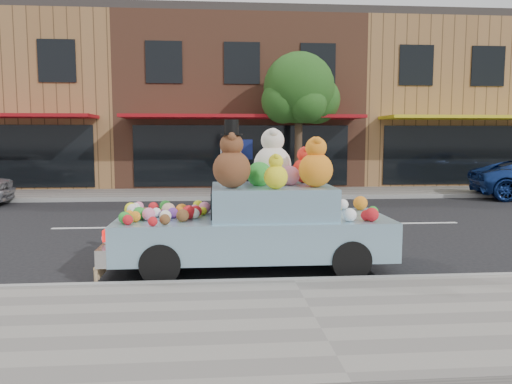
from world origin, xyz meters
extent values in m
plane|color=black|center=(0.00, 0.00, 0.00)|extent=(120.00, 120.00, 0.00)
cube|color=gray|center=(0.00, -6.50, 0.06)|extent=(60.00, 3.00, 0.12)
cube|color=gray|center=(0.00, 6.50, 0.06)|extent=(60.00, 3.00, 0.12)
cube|color=gray|center=(0.00, -5.00, 0.07)|extent=(60.00, 0.12, 0.13)
cube|color=gray|center=(0.00, 5.00, 0.07)|extent=(60.00, 0.12, 0.13)
cube|color=olive|center=(-10.00, 12.00, 3.50)|extent=(10.00, 8.00, 7.00)
cube|color=#332D2B|center=(-10.00, 12.00, 7.15)|extent=(10.00, 8.00, 0.30)
cube|color=black|center=(-7.00, 7.98, 5.00)|extent=(1.40, 0.06, 1.60)
cube|color=brown|center=(0.00, 12.00, 3.50)|extent=(10.00, 8.00, 7.00)
cube|color=#332D2B|center=(0.00, 12.00, 7.15)|extent=(10.00, 8.00, 0.30)
cube|color=black|center=(0.00, 7.98, 1.40)|extent=(8.50, 0.06, 2.40)
cube|color=maroon|center=(0.00, 7.10, 2.90)|extent=(9.00, 1.80, 0.12)
cube|color=black|center=(-3.00, 7.98, 5.00)|extent=(1.40, 0.06, 1.60)
cube|color=black|center=(0.00, 7.98, 5.00)|extent=(1.40, 0.06, 1.60)
cube|color=black|center=(3.00, 7.98, 5.00)|extent=(1.40, 0.06, 1.60)
cube|color=olive|center=(10.00, 12.00, 3.50)|extent=(10.00, 8.00, 7.00)
cube|color=#332D2B|center=(10.00, 12.00, 7.15)|extent=(10.00, 8.00, 0.30)
cube|color=black|center=(10.00, 7.98, 1.40)|extent=(8.50, 0.06, 2.40)
cube|color=gold|center=(10.00, 7.10, 2.90)|extent=(9.00, 1.80, 0.12)
cube|color=black|center=(7.00, 7.98, 5.00)|extent=(1.40, 0.06, 1.60)
cube|color=black|center=(10.00, 7.98, 5.00)|extent=(1.40, 0.06, 1.60)
cylinder|color=#38281C|center=(2.00, 6.50, 1.60)|extent=(0.28, 0.28, 3.20)
sphere|color=#214C15|center=(2.00, 6.50, 3.92)|extent=(2.60, 2.60, 2.60)
sphere|color=#214C15|center=(2.70, 6.80, 3.52)|extent=(1.80, 1.80, 1.80)
sphere|color=#214C15|center=(1.40, 6.30, 3.42)|extent=(1.60, 1.60, 1.60)
sphere|color=#214C15|center=(2.20, 5.90, 3.32)|extent=(1.40, 1.40, 1.40)
sphere|color=#214C15|center=(1.70, 7.10, 3.62)|extent=(1.60, 1.60, 1.60)
cylinder|color=black|center=(0.91, -4.70, 0.30)|extent=(0.60, 0.20, 0.60)
cylinder|color=black|center=(0.91, -3.14, 0.30)|extent=(0.60, 0.20, 0.60)
cylinder|color=black|center=(-1.89, -4.69, 0.30)|extent=(0.60, 0.20, 0.60)
cylinder|color=black|center=(-1.89, -3.13, 0.30)|extent=(0.60, 0.20, 0.60)
cube|color=#88B3CA|center=(-0.49, -3.91, 0.55)|extent=(4.31, 1.72, 0.60)
cube|color=#88B3CA|center=(-0.19, -3.91, 1.10)|extent=(1.91, 1.51, 0.50)
cube|color=silver|center=(-2.71, -3.90, 0.40)|extent=(0.17, 1.78, 0.26)
cube|color=red|center=(-2.66, -4.58, 0.72)|extent=(0.06, 0.28, 0.16)
cube|color=red|center=(-2.66, -3.22, 0.72)|extent=(0.06, 0.28, 0.16)
cube|color=black|center=(-1.14, -3.91, 1.10)|extent=(0.05, 1.30, 0.40)
sphere|color=#593019|center=(-0.84, -4.26, 1.64)|extent=(0.58, 0.58, 0.58)
sphere|color=#593019|center=(-0.84, -4.26, 2.01)|extent=(0.36, 0.36, 0.36)
sphere|color=#593019|center=(-0.84, -4.39, 2.12)|extent=(0.14, 0.14, 0.14)
sphere|color=#593019|center=(-0.84, -4.14, 2.12)|extent=(0.14, 0.14, 0.14)
cylinder|color=black|center=(-0.84, -4.26, 2.16)|extent=(0.34, 0.34, 0.02)
cylinder|color=black|center=(-0.84, -4.26, 2.27)|extent=(0.21, 0.21, 0.22)
sphere|color=beige|center=(-0.14, -3.56, 1.66)|extent=(0.63, 0.63, 0.63)
sphere|color=beige|center=(-0.14, -3.56, 2.07)|extent=(0.39, 0.39, 0.39)
sphere|color=beige|center=(-0.14, -3.70, 2.20)|extent=(0.15, 0.15, 0.15)
sphere|color=beige|center=(-0.14, -3.43, 2.20)|extent=(0.15, 0.15, 0.15)
sphere|color=orange|center=(0.46, -4.22, 1.62)|extent=(0.53, 0.53, 0.53)
sphere|color=orange|center=(0.46, -4.22, 1.96)|extent=(0.33, 0.33, 0.33)
sphere|color=orange|center=(0.46, -4.33, 2.07)|extent=(0.13, 0.13, 0.13)
sphere|color=orange|center=(0.46, -4.10, 2.07)|extent=(0.13, 0.13, 0.13)
sphere|color=red|center=(0.41, -3.52, 1.56)|extent=(0.42, 0.42, 0.42)
sphere|color=red|center=(0.41, -3.52, 1.83)|extent=(0.26, 0.26, 0.26)
sphere|color=red|center=(0.41, -3.61, 1.91)|extent=(0.10, 0.10, 0.10)
sphere|color=red|center=(0.41, -3.43, 1.91)|extent=(0.10, 0.10, 0.10)
sphere|color=silver|center=(-0.79, -3.46, 1.57)|extent=(0.43, 0.43, 0.43)
sphere|color=silver|center=(-0.79, -3.46, 1.84)|extent=(0.27, 0.27, 0.27)
sphere|color=silver|center=(-0.79, -3.55, 1.93)|extent=(0.10, 0.10, 0.10)
sphere|color=silver|center=(-0.79, -3.37, 1.93)|extent=(0.10, 0.10, 0.10)
sphere|color=yellow|center=(-0.19, -4.46, 1.53)|extent=(0.36, 0.36, 0.36)
sphere|color=yellow|center=(-0.19, -4.46, 1.76)|extent=(0.22, 0.22, 0.22)
sphere|color=yellow|center=(-0.19, -4.54, 1.83)|extent=(0.08, 0.08, 0.08)
sphere|color=yellow|center=(-0.19, -4.39, 1.83)|extent=(0.08, 0.08, 0.08)
sphere|color=#258829|center=(-0.39, -3.91, 1.53)|extent=(0.40, 0.40, 0.40)
sphere|color=#D76B8D|center=(0.11, -3.87, 1.50)|extent=(0.32, 0.32, 0.32)
sphere|color=red|center=(-1.99, -4.67, 0.92)|extent=(0.14, 0.14, 0.14)
sphere|color=#258829|center=(-2.21, -3.96, 0.93)|extent=(0.16, 0.16, 0.16)
sphere|color=white|center=(-2.33, -4.02, 0.94)|extent=(0.18, 0.18, 0.18)
sphere|color=orange|center=(-2.03, -3.80, 0.92)|extent=(0.14, 0.14, 0.14)
sphere|color=#D76B8D|center=(-2.41, -3.17, 0.93)|extent=(0.17, 0.17, 0.17)
sphere|color=white|center=(-1.88, -4.18, 0.92)|extent=(0.13, 0.13, 0.13)
sphere|color=#D76B8D|center=(-2.11, -4.19, 0.95)|extent=(0.20, 0.20, 0.20)
sphere|color=brown|center=(-1.83, -4.56, 0.93)|extent=(0.16, 0.16, 0.16)
sphere|color=#F9F2C6|center=(-2.42, -3.70, 0.95)|extent=(0.20, 0.20, 0.20)
sphere|color=#F9F2C6|center=(-1.85, -4.30, 0.94)|extent=(0.18, 0.18, 0.18)
sphere|color=yellow|center=(-1.39, -3.17, 0.94)|extent=(0.18, 0.18, 0.18)
sphere|color=#F9F2C6|center=(-1.42, -4.06, 0.93)|extent=(0.16, 0.16, 0.16)
sphere|color=#D76B8D|center=(-1.27, -3.53, 0.95)|extent=(0.20, 0.20, 0.20)
sphere|color=orange|center=(-1.63, -3.81, 0.95)|extent=(0.21, 0.21, 0.21)
sphere|color=yellow|center=(-1.60, -4.22, 0.93)|extent=(0.16, 0.16, 0.16)
sphere|color=#258829|center=(-2.26, -4.09, 0.95)|extent=(0.20, 0.20, 0.20)
sphere|color=white|center=(-2.43, -3.44, 0.94)|extent=(0.18, 0.18, 0.18)
sphere|color=#5B2B85|center=(-1.90, -3.95, 0.92)|extent=(0.13, 0.13, 0.13)
sphere|color=#258829|center=(-1.94, -3.32, 0.95)|extent=(0.20, 0.20, 0.20)
sphere|color=#5B2B85|center=(-2.34, -3.87, 0.93)|extent=(0.16, 0.16, 0.16)
sphere|color=brown|center=(-1.59, -4.33, 0.95)|extent=(0.19, 0.19, 0.19)
sphere|color=orange|center=(-2.42, -4.08, 0.93)|extent=(0.15, 0.15, 0.15)
sphere|color=yellow|center=(-2.47, -3.63, 0.96)|extent=(0.21, 0.21, 0.21)
sphere|color=#258829|center=(-2.43, -4.43, 0.94)|extent=(0.18, 0.18, 0.18)
sphere|color=yellow|center=(-1.30, -3.69, 0.92)|extent=(0.14, 0.14, 0.14)
sphere|color=#258829|center=(-2.36, -4.51, 0.93)|extent=(0.16, 0.16, 0.16)
sphere|color=#958352|center=(-1.65, -3.49, 0.92)|extent=(0.13, 0.13, 0.13)
sphere|color=orange|center=(-2.30, -4.29, 0.93)|extent=(0.17, 0.17, 0.17)
sphere|color=red|center=(-1.51, -4.07, 0.96)|extent=(0.21, 0.21, 0.21)
sphere|color=#5B2B85|center=(-1.76, -3.98, 0.94)|extent=(0.17, 0.17, 0.17)
sphere|color=red|center=(-2.14, -3.29, 0.94)|extent=(0.17, 0.17, 0.17)
sphere|color=red|center=(-1.40, -3.89, 0.94)|extent=(0.19, 0.19, 0.19)
sphere|color=red|center=(-2.37, -4.53, 0.93)|extent=(0.15, 0.15, 0.15)
sphere|color=brown|center=(-2.20, -3.85, 0.93)|extent=(0.16, 0.16, 0.16)
sphere|color=#D76B8D|center=(-1.43, -3.77, 0.94)|extent=(0.19, 0.19, 0.19)
sphere|color=white|center=(-2.03, -3.86, 0.93)|extent=(0.15, 0.15, 0.15)
sphere|color=#D8A88C|center=(-1.84, -3.86, 0.97)|extent=(0.22, 0.22, 0.22)
sphere|color=brown|center=(-2.71, -3.51, 0.59)|extent=(0.12, 0.12, 0.12)
sphere|color=#258829|center=(-2.71, -3.51, 0.61)|extent=(0.16, 0.16, 0.16)
sphere|color=#D76B8D|center=(-2.71, -4.32, 0.61)|extent=(0.17, 0.17, 0.17)
sphere|color=#5B2B85|center=(-2.71, -4.05, 0.60)|extent=(0.15, 0.15, 0.15)
sphere|color=#258829|center=(-2.71, -3.77, 0.59)|extent=(0.13, 0.13, 0.13)
sphere|color=#958352|center=(-2.71, -3.73, 0.61)|extent=(0.15, 0.15, 0.15)
sphere|color=#F9F2C6|center=(-2.71, -4.32, 0.61)|extent=(0.15, 0.15, 0.15)
sphere|color=#258829|center=(-2.71, -3.59, 0.61)|extent=(0.15, 0.15, 0.15)
sphere|color=red|center=(-2.71, -3.90, 0.60)|extent=(0.14, 0.14, 0.14)
sphere|color=#F9F2C6|center=(-2.71, -4.04, 0.60)|extent=(0.15, 0.15, 0.15)
sphere|color=red|center=(0.88, -3.41, 0.97)|extent=(0.24, 0.24, 0.24)
sphere|color=red|center=(1.20, -4.46, 0.93)|extent=(0.16, 0.16, 0.16)
sphere|color=red|center=(1.26, -4.54, 0.96)|extent=(0.21, 0.21, 0.21)
sphere|color=orange|center=(1.44, -3.35, 0.97)|extent=(0.25, 0.25, 0.25)
sphere|color=#258829|center=(1.41, -4.12, 0.94)|extent=(0.17, 0.17, 0.17)
sphere|color=white|center=(0.93, -4.51, 0.95)|extent=(0.20, 0.20, 0.20)
sphere|color=white|center=(1.14, -3.29, 0.94)|extent=(0.19, 0.19, 0.19)
sphere|color=yellow|center=(0.82, -3.97, 0.97)|extent=(0.23, 0.23, 0.23)
cylinder|color=#997A54|center=(-2.79, -4.75, 0.17)|extent=(0.06, 0.06, 0.17)
sphere|color=#997A54|center=(-2.79, -4.75, 0.26)|extent=(0.07, 0.07, 0.07)
cylinder|color=#997A54|center=(-2.79, -4.64, 0.17)|extent=(0.06, 0.06, 0.17)
sphere|color=#997A54|center=(-2.79, -4.64, 0.26)|extent=(0.07, 0.07, 0.07)
cylinder|color=#997A54|center=(-2.79, -4.54, 0.17)|extent=(0.06, 0.06, 0.17)
sphere|color=#997A54|center=(-2.79, -4.54, 0.26)|extent=(0.07, 0.07, 0.07)
cylinder|color=#997A54|center=(-2.79, -4.43, 0.17)|extent=(0.06, 0.06, 0.17)
sphere|color=#997A54|center=(-2.79, -4.43, 0.26)|extent=(0.07, 0.07, 0.07)
cylinder|color=#997A54|center=(-2.79, -4.33, 0.17)|extent=(0.06, 0.06, 0.17)
sphere|color=#997A54|center=(-2.79, -4.33, 0.26)|extent=(0.07, 0.07, 0.07)
cylinder|color=#997A54|center=(-2.79, -4.22, 0.17)|extent=(0.06, 0.06, 0.17)
sphere|color=#997A54|center=(-2.79, -4.22, 0.26)|extent=(0.07, 0.07, 0.07)
cylinder|color=#997A54|center=(-2.79, -4.11, 0.17)|extent=(0.06, 0.06, 0.17)
sphere|color=#997A54|center=(-2.79, -4.11, 0.26)|extent=(0.07, 0.07, 0.07)
cylinder|color=#997A54|center=(-2.79, -4.01, 0.17)|extent=(0.06, 0.06, 0.17)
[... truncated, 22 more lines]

